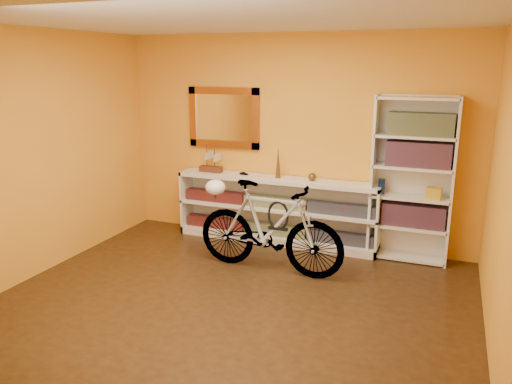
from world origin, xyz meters
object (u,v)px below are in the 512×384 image
at_px(console_unit, 276,210).
at_px(helmet, 215,187).
at_px(bicycle, 269,227).
at_px(bookcase, 412,180).

distance_m(console_unit, helmet, 1.08).
bearing_deg(bicycle, console_unit, 17.20).
relative_size(bookcase, helmet, 8.30).
xyz_separation_m(console_unit, bookcase, (1.62, 0.03, 0.52)).
bearing_deg(bicycle, helmet, 90.00).
height_order(console_unit, bookcase, bookcase).
distance_m(bookcase, helmet, 2.23).
relative_size(bicycle, helmet, 7.51).
bearing_deg(bookcase, helmet, -156.19).
height_order(console_unit, bicycle, bicycle).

